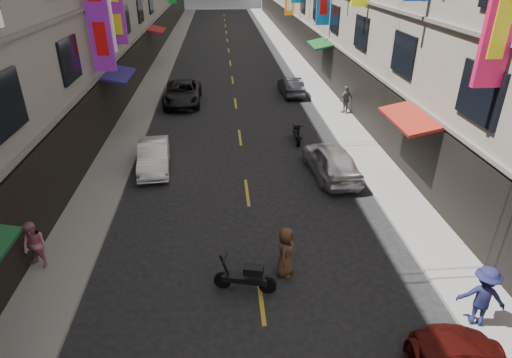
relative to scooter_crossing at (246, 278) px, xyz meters
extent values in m
cube|color=slate|center=(-5.61, 29.69, -0.38)|extent=(2.00, 90.00, 0.12)
cube|color=slate|center=(6.39, 29.69, -0.38)|extent=(2.00, 90.00, 0.12)
cube|color=black|center=(-6.56, 29.69, 1.06)|extent=(0.12, 85.50, 3.00)
cube|color=#66635E|center=(-6.55, 29.69, 2.76)|extent=(0.16, 90.00, 0.14)
cube|color=black|center=(7.34, 29.69, 1.06)|extent=(0.12, 85.50, 3.00)
cube|color=#66635E|center=(7.33, 29.69, 2.76)|extent=(0.16, 90.00, 0.14)
cube|color=#711A92|center=(-6.00, 11.87, 5.84)|extent=(1.01, 0.18, 5.38)
cylinder|color=black|center=(-6.05, 11.87, 5.84)|extent=(1.11, 0.08, 0.08)
cube|color=silver|center=(-6.15, 13.76, 5.61)|extent=(0.73, 0.18, 3.81)
cylinder|color=black|center=(-6.20, 13.76, 5.61)|extent=(0.83, 0.08, 0.08)
cube|color=#791885|center=(-6.05, 15.92, 5.61)|extent=(0.91, 0.18, 3.81)
cylinder|color=black|center=(-6.10, 15.92, 5.61)|extent=(1.01, 0.08, 0.08)
cube|color=maroon|center=(6.69, 5.69, 2.56)|extent=(1.39, 3.20, 0.41)
cube|color=navy|center=(-5.91, 13.69, 2.56)|extent=(1.39, 3.20, 0.41)
cube|color=#12451A|center=(6.69, 21.69, 2.56)|extent=(1.39, 3.20, 0.41)
cube|color=maroon|center=(-5.91, 29.69, 2.56)|extent=(1.39, 3.20, 0.41)
cube|color=gold|center=(0.39, -0.31, -0.44)|extent=(0.12, 2.20, 0.01)
cube|color=gold|center=(0.39, 5.69, -0.44)|extent=(0.12, 2.20, 0.01)
cube|color=gold|center=(0.39, 11.69, -0.44)|extent=(0.12, 2.20, 0.01)
cube|color=gold|center=(0.39, 17.69, -0.44)|extent=(0.12, 2.20, 0.01)
cube|color=gold|center=(0.39, 23.69, -0.44)|extent=(0.12, 2.20, 0.01)
cube|color=gold|center=(0.39, 29.69, -0.44)|extent=(0.12, 2.20, 0.01)
cube|color=gold|center=(0.39, 35.69, -0.44)|extent=(0.12, 2.20, 0.01)
cube|color=gold|center=(0.39, 41.69, -0.44)|extent=(0.12, 2.20, 0.01)
cube|color=gold|center=(0.39, 47.69, -0.44)|extent=(0.12, 2.20, 0.01)
cube|color=gold|center=(0.39, 53.69, -0.44)|extent=(0.12, 2.20, 0.01)
cube|color=gold|center=(0.39, 59.69, -0.44)|extent=(0.12, 2.20, 0.01)
cube|color=gold|center=(0.39, 65.69, -0.44)|extent=(0.12, 2.20, 0.01)
cylinder|color=black|center=(4.32, -2.83, -0.19)|extent=(0.19, 0.51, 0.50)
cube|color=black|center=(4.27, -3.22, 0.31)|extent=(0.39, 0.59, 0.22)
cylinder|color=black|center=(-0.66, 0.17, -0.19)|extent=(0.51, 0.24, 0.50)
cylinder|color=black|center=(0.60, -0.15, -0.19)|extent=(0.51, 0.24, 0.50)
cube|color=black|center=(-0.03, 0.01, -0.04)|extent=(1.33, 0.61, 0.18)
cube|color=black|center=(0.21, -0.05, 0.31)|extent=(0.61, 0.44, 0.22)
cylinder|color=black|center=(-0.56, 0.14, 0.26)|extent=(0.36, 0.16, 0.88)
cylinder|color=black|center=(-0.56, 0.14, 0.61)|extent=(0.18, 0.50, 0.06)
cylinder|color=black|center=(3.26, 10.27, -0.19)|extent=(0.14, 0.51, 0.50)
cylinder|color=black|center=(3.32, 11.57, -0.19)|extent=(0.14, 0.51, 0.50)
cube|color=black|center=(3.29, 10.92, -0.04)|extent=(0.36, 1.31, 0.18)
cube|color=black|center=(3.30, 11.17, 0.31)|extent=(0.35, 0.56, 0.22)
cylinder|color=black|center=(3.27, 10.37, 0.26)|extent=(0.10, 0.36, 0.88)
cylinder|color=black|center=(3.27, 10.37, 0.61)|extent=(0.50, 0.08, 0.06)
imported|color=white|center=(-3.61, 8.25, 0.17)|extent=(1.64, 3.82, 1.22)
imported|color=black|center=(-3.01, 17.98, 0.25)|extent=(2.29, 4.95, 1.38)
imported|color=silver|center=(4.09, 6.93, 0.26)|extent=(2.05, 4.27, 1.41)
imported|color=#2A2932|center=(4.28, 19.33, 0.16)|extent=(1.44, 3.71, 1.20)
imported|color=#C26782|center=(-6.18, 1.40, 0.45)|extent=(0.90, 0.78, 1.55)
imported|color=#161A3E|center=(5.79, -1.82, 0.54)|extent=(1.25, 0.96, 1.73)
imported|color=#59595C|center=(6.90, 14.92, 0.49)|extent=(1.10, 0.97, 1.63)
imported|color=#4F351F|center=(1.20, 0.61, 0.36)|extent=(0.79, 0.93, 1.60)
camera|label=1|loc=(-0.49, -9.40, 8.02)|focal=30.00mm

